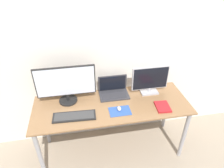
{
  "coord_description": "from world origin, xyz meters",
  "views": [
    {
      "loc": [
        -0.32,
        -1.42,
        2.17
      ],
      "look_at": [
        0.02,
        0.4,
        0.96
      ],
      "focal_mm": 32.0,
      "sensor_mm": 36.0,
      "label": 1
    }
  ],
  "objects_px": {
    "monitor_right": "(150,80)",
    "laptop": "(113,90)",
    "mouse": "(119,109)",
    "book": "(163,107)",
    "keyboard": "(74,116)",
    "monitor_left": "(66,84)"
  },
  "relations": [
    {
      "from": "keyboard",
      "to": "mouse",
      "type": "xyz_separation_m",
      "value": [
        0.48,
        0.02,
        0.01
      ]
    },
    {
      "from": "mouse",
      "to": "laptop",
      "type": "bearing_deg",
      "value": 90.7
    },
    {
      "from": "monitor_right",
      "to": "keyboard",
      "type": "height_order",
      "value": "monitor_right"
    },
    {
      "from": "monitor_right",
      "to": "mouse",
      "type": "bearing_deg",
      "value": -148.21
    },
    {
      "from": "keyboard",
      "to": "mouse",
      "type": "relative_size",
      "value": 6.71
    },
    {
      "from": "laptop",
      "to": "monitor_left",
      "type": "bearing_deg",
      "value": -175.63
    },
    {
      "from": "monitor_right",
      "to": "keyboard",
      "type": "xyz_separation_m",
      "value": [
        -0.92,
        -0.29,
        -0.17
      ]
    },
    {
      "from": "laptop",
      "to": "mouse",
      "type": "height_order",
      "value": "laptop"
    },
    {
      "from": "laptop",
      "to": "monitor_right",
      "type": "bearing_deg",
      "value": -5.41
    },
    {
      "from": "monitor_right",
      "to": "laptop",
      "type": "relative_size",
      "value": 1.27
    },
    {
      "from": "mouse",
      "to": "book",
      "type": "bearing_deg",
      "value": -5.16
    },
    {
      "from": "monitor_right",
      "to": "mouse",
      "type": "distance_m",
      "value": 0.53
    },
    {
      "from": "laptop",
      "to": "book",
      "type": "bearing_deg",
      "value": -35.8
    },
    {
      "from": "laptop",
      "to": "keyboard",
      "type": "distance_m",
      "value": 0.58
    },
    {
      "from": "monitor_left",
      "to": "mouse",
      "type": "height_order",
      "value": "monitor_left"
    },
    {
      "from": "monitor_right",
      "to": "book",
      "type": "xyz_separation_m",
      "value": [
        0.05,
        -0.31,
        -0.16
      ]
    },
    {
      "from": "mouse",
      "to": "book",
      "type": "distance_m",
      "value": 0.49
    },
    {
      "from": "laptop",
      "to": "book",
      "type": "distance_m",
      "value": 0.61
    },
    {
      "from": "book",
      "to": "monitor_right",
      "type": "bearing_deg",
      "value": 99.73
    },
    {
      "from": "monitor_left",
      "to": "laptop",
      "type": "xyz_separation_m",
      "value": [
        0.54,
        0.04,
        -0.18
      ]
    },
    {
      "from": "book",
      "to": "keyboard",
      "type": "bearing_deg",
      "value": 178.62
    },
    {
      "from": "monitor_right",
      "to": "monitor_left",
      "type": "bearing_deg",
      "value": -180.0
    }
  ]
}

